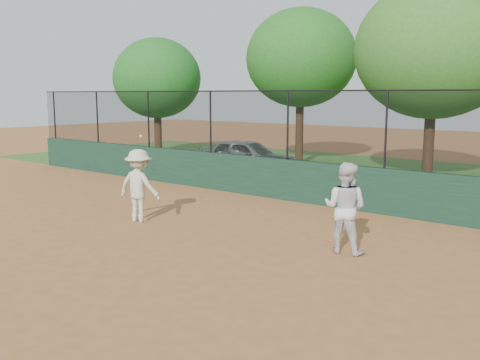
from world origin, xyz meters
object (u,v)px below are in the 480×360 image
Objects in this scene: player_main at (139,186)px; tree_0 at (157,78)px; tree_1 at (301,58)px; parked_car at (247,157)px; tree_2 at (434,50)px; player_second at (345,208)px.

player_main is 0.38× the size of tree_0.
player_main is 0.32× the size of tree_1.
parked_car is 0.60× the size of tree_1.
tree_0 is 0.85× the size of tree_1.
parked_car is 7.66m from tree_2.
parked_car is at bearing -48.80° from player_second.
player_second is 16.71m from tree_0.
player_second is 13.78m from tree_1.
player_main is at bearing -44.48° from tree_0.
tree_2 reaches higher than player_main.
player_main is at bearing -169.35° from parked_car.
tree_2 is at bearing 4.79° from tree_0.
tree_0 is (-14.28, 8.17, 2.92)m from player_second.
tree_1 is at bearing 167.01° from tree_2.
tree_0 is at bearing 69.93° from parked_car.
parked_car is at bearing -89.78° from tree_1.
tree_1 is 6.37m from tree_2.
parked_car is 1.89× the size of player_main.
player_second is at bearing -140.19° from parked_car.
tree_2 is at bearing -78.49° from parked_car.
tree_2 reaches higher than tree_1.
tree_0 is at bearing -175.21° from tree_2.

